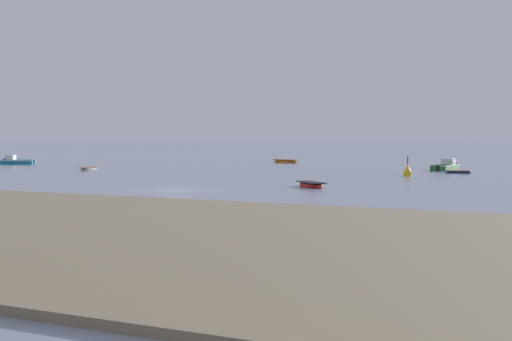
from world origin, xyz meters
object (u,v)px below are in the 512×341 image
motorboat_moored_3 (448,167)px  channel_buoy (408,172)px  rowboat_moored_5 (458,172)px  motorboat_moored_5 (13,162)px  rowboat_moored_1 (286,162)px  rowboat_moored_2 (311,185)px  rowboat_moored_3 (89,169)px

motorboat_moored_3 → channel_buoy: 15.33m
rowboat_moored_5 → motorboat_moored_5: 65.00m
rowboat_moored_1 → rowboat_moored_2: (24.40, -47.84, -0.03)m
rowboat_moored_1 → motorboat_moored_5: 41.63m
channel_buoy → motorboat_moored_3: bearing=86.7°
rowboat_moored_2 → rowboat_moored_3: size_ratio=1.15×
rowboat_moored_1 → rowboat_moored_5: size_ratio=1.59×
rowboat_moored_3 → rowboat_moored_5: rowboat_moored_3 is taller
rowboat_moored_3 → channel_buoy: size_ratio=1.44×
rowboat_moored_2 → channel_buoy: channel_buoy is taller
rowboat_moored_1 → motorboat_moored_5: (-33.89, -24.19, 0.12)m
rowboat_moored_2 → motorboat_moored_3: bearing=-51.3°
rowboat_moored_3 → rowboat_moored_5: size_ratio=1.09×
rowboat_moored_1 → motorboat_moored_3: bearing=-7.8°
motorboat_moored_3 → rowboat_moored_5: size_ratio=1.94×
rowboat_moored_2 → motorboat_moored_5: motorboat_moored_5 is taller
rowboat_moored_1 → channel_buoy: size_ratio=2.11×
rowboat_moored_3 → rowboat_moored_5: (42.99, 13.46, -0.01)m
rowboat_moored_1 → rowboat_moored_5: (30.95, -19.54, -0.07)m
motorboat_moored_3 → rowboat_moored_5: (2.84, -7.21, -0.20)m
rowboat_moored_1 → motorboat_moored_3: size_ratio=0.82×
rowboat_moored_3 → rowboat_moored_5: bearing=-78.5°
rowboat_moored_3 → motorboat_moored_5: motorboat_moored_5 is taller
rowboat_moored_1 → motorboat_moored_5: motorboat_moored_5 is taller
rowboat_moored_2 → motorboat_moored_5: 62.90m
channel_buoy → rowboat_moored_3: bearing=-172.2°
motorboat_moored_5 → rowboat_moored_1: bearing=-169.0°
rowboat_moored_1 → motorboat_moored_5: bearing=-128.5°
rowboat_moored_3 → rowboat_moored_5: 45.05m
motorboat_moored_5 → channel_buoy: (61.10, -3.44, 0.14)m
rowboat_moored_5 → channel_buoy: 8.92m
rowboat_moored_5 → channel_buoy: bearing=-124.2°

